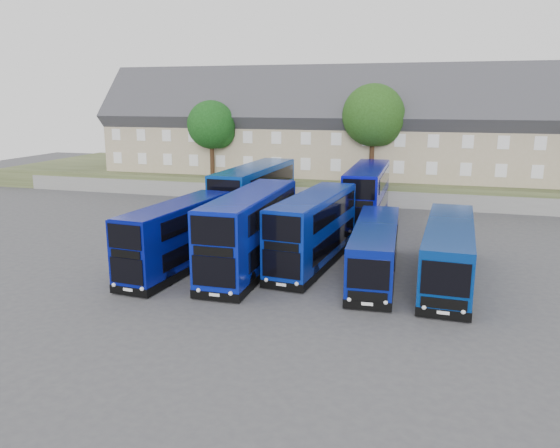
# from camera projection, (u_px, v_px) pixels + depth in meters

# --- Properties ---
(ground) EXTENTS (120.00, 120.00, 0.00)m
(ground) POSITION_uv_depth(u_px,v_px,m) (274.00, 288.00, 28.92)
(ground) COLOR #424247
(ground) RESTS_ON ground
(retaining_wall) EXTENTS (70.00, 0.40, 1.50)m
(retaining_wall) POSITION_uv_depth(u_px,v_px,m) (347.00, 197.00, 51.23)
(retaining_wall) COLOR slate
(retaining_wall) RESTS_ON ground
(earth_bank) EXTENTS (80.00, 20.00, 2.00)m
(earth_bank) POSITION_uv_depth(u_px,v_px,m) (361.00, 180.00, 60.54)
(earth_bank) COLOR #404B2A
(earth_bank) RESTS_ON ground
(terrace_row) EXTENTS (66.00, 10.40, 11.20)m
(terrace_row) POSITION_uv_depth(u_px,v_px,m) (419.00, 132.00, 53.92)
(terrace_row) COLOR tan
(terrace_row) RESTS_ON earth_bank
(dd_front_left) EXTENTS (3.13, 10.01, 3.91)m
(dd_front_left) POSITION_uv_depth(u_px,v_px,m) (178.00, 238.00, 31.65)
(dd_front_left) COLOR #060F79
(dd_front_left) RESTS_ON ground
(dd_front_mid) EXTENTS (2.68, 11.34, 4.50)m
(dd_front_mid) POSITION_uv_depth(u_px,v_px,m) (250.00, 233.00, 31.70)
(dd_front_mid) COLOR #081899
(dd_front_mid) RESTS_ON ground
(dd_front_right) EXTENTS (3.48, 10.78, 4.21)m
(dd_front_right) POSITION_uv_depth(u_px,v_px,m) (313.00, 231.00, 32.68)
(dd_front_right) COLOR #072291
(dd_front_right) RESTS_ON ground
(dd_rear_left) EXTENTS (3.18, 11.99, 4.73)m
(dd_rear_left) POSITION_uv_depth(u_px,v_px,m) (255.00, 198.00, 42.11)
(dd_rear_left) COLOR navy
(dd_rear_left) RESTS_ON ground
(dd_rear_right) EXTENTS (2.77, 11.39, 4.51)m
(dd_rear_right) POSITION_uv_depth(u_px,v_px,m) (367.00, 196.00, 43.57)
(dd_rear_right) COLOR #080A9B
(dd_rear_right) RESTS_ON ground
(coach_east_a) EXTENTS (2.86, 11.05, 2.99)m
(coach_east_a) POSITION_uv_depth(u_px,v_px,m) (375.00, 251.00, 30.56)
(coach_east_a) COLOR navy
(coach_east_a) RESTS_ON ground
(coach_east_b) EXTENTS (2.92, 11.87, 3.22)m
(coach_east_b) POSITION_uv_depth(u_px,v_px,m) (448.00, 253.00, 29.74)
(coach_east_b) COLOR navy
(coach_east_b) RESTS_ON ground
(tree_west) EXTENTS (4.80, 4.80, 7.65)m
(tree_west) POSITION_uv_depth(u_px,v_px,m) (213.00, 127.00, 54.55)
(tree_west) COLOR #382314
(tree_west) RESTS_ON earth_bank
(tree_mid) EXTENTS (5.76, 5.76, 9.18)m
(tree_mid) POSITION_uv_depth(u_px,v_px,m) (375.00, 118.00, 50.50)
(tree_mid) COLOR #382314
(tree_mid) RESTS_ON earth_bank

